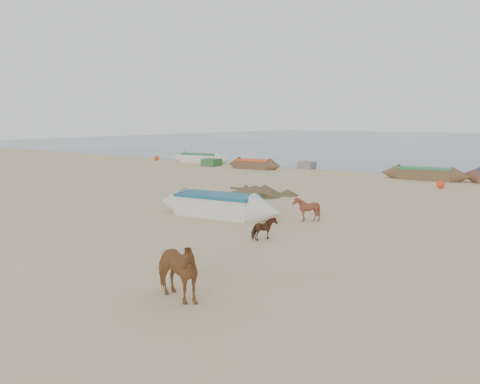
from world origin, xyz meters
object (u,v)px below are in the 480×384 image
Objects in this scene: calf_right at (265,229)px; near_canoe at (217,205)px; cow_adult at (174,270)px; calf_front at (306,209)px.

calf_right is 4.24m from near_canoe.
calf_right is (-1.21, 5.41, -0.31)m from cow_adult.
cow_adult is at bearing -64.71° from near_canoe.
near_canoe is at bearing -75.42° from calf_front.
cow_adult reaches higher than calf_front.
calf_right is at bearing 22.80° from cow_adult.
calf_front reaches higher than calf_right.
cow_adult is 2.19× the size of calf_right.
calf_front is (-1.49, 8.75, -0.19)m from cow_adult.
near_canoe is (-3.41, -1.24, -0.03)m from calf_front.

